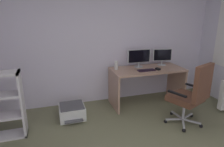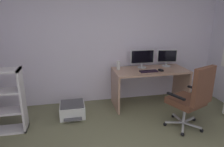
{
  "view_description": "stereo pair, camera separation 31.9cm",
  "coord_description": "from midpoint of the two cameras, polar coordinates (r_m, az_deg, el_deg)",
  "views": [
    {
      "loc": [
        -0.88,
        -1.51,
        1.84
      ],
      "look_at": [
        0.12,
        1.7,
        0.81
      ],
      "focal_mm": 32.31,
      "sensor_mm": 36.0,
      "label": 1
    },
    {
      "loc": [
        -0.57,
        -1.59,
        1.84
      ],
      "look_at": [
        0.12,
        1.7,
        0.81
      ],
      "focal_mm": 32.31,
      "sensor_mm": 36.0,
      "label": 2
    }
  ],
  "objects": [
    {
      "name": "desk",
      "position": [
        4.14,
        12.85,
        -1.57
      ],
      "size": [
        1.46,
        0.67,
        0.75
      ],
      "color": "tan",
      "rests_on": "ground"
    },
    {
      "name": "monitor_secondary",
      "position": [
        4.37,
        17.33,
        4.5
      ],
      "size": [
        0.41,
        0.18,
        0.35
      ],
      "color": "#B2B5B7",
      "rests_on": "desk"
    },
    {
      "name": "desktop_speaker",
      "position": [
        3.96,
        4.14,
        2.25
      ],
      "size": [
        0.07,
        0.07,
        0.17
      ],
      "primitive_type": "cylinder",
      "color": "silver",
      "rests_on": "desk"
    },
    {
      "name": "keyboard",
      "position": [
        3.92,
        12.65,
        0.6
      ],
      "size": [
        0.34,
        0.13,
        0.02
      ],
      "primitive_type": "cube",
      "rotation": [
        0.0,
        0.0,
        0.01
      ],
      "color": "black",
      "rests_on": "desk"
    },
    {
      "name": "printer",
      "position": [
        3.79,
        -8.75,
        -10.14
      ],
      "size": [
        0.45,
        0.51,
        0.25
      ],
      "color": "white",
      "rests_on": "ground"
    },
    {
      "name": "monitor_main",
      "position": [
        4.13,
        10.76,
        4.46
      ],
      "size": [
        0.49,
        0.18,
        0.37
      ],
      "color": "#B2B5B7",
      "rests_on": "desk"
    },
    {
      "name": "office_chair",
      "position": [
        3.46,
        24.29,
        -6.02
      ],
      "size": [
        0.65,
        0.69,
        1.09
      ],
      "color": "#B7BABC",
      "rests_on": "ground"
    },
    {
      "name": "wall_back",
      "position": [
        4.12,
        -1.58,
        9.33
      ],
      "size": [
        5.08,
        0.1,
        2.58
      ],
      "primitive_type": "cube",
      "color": "silver",
      "rests_on": "ground"
    },
    {
      "name": "computer_mouse",
      "position": [
        4.03,
        15.89,
        0.88
      ],
      "size": [
        0.08,
        0.11,
        0.03
      ],
      "primitive_type": "cube",
      "rotation": [
        0.0,
        0.0,
        0.2
      ],
      "color": "black",
      "rests_on": "desk"
    }
  ]
}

